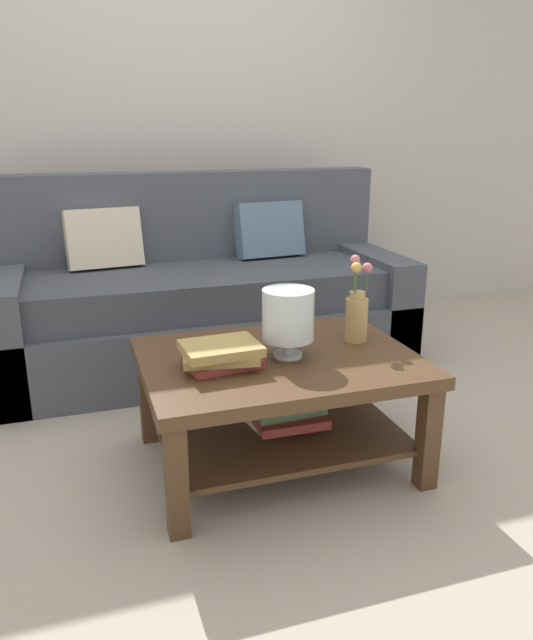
{
  "coord_description": "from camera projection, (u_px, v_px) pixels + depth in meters",
  "views": [
    {
      "loc": [
        -0.76,
        -2.42,
        1.3
      ],
      "look_at": [
        -0.02,
        -0.19,
        0.56
      ],
      "focal_mm": 34.34,
      "sensor_mm": 36.0,
      "label": 1
    }
  ],
  "objects": [
    {
      "name": "couch",
      "position": [
        202.0,
        300.0,
        3.48
      ],
      "size": [
        2.25,
        0.9,
        1.06
      ],
      "color": "#474C56",
      "rests_on": "ground"
    },
    {
      "name": "glass_hurricane_vase",
      "position": [
        288.0,
        316.0,
        2.31
      ],
      "size": [
        0.2,
        0.2,
        0.27
      ],
      "color": "silver",
      "rests_on": "coffee_table"
    },
    {
      "name": "ground_plane",
      "position": [
        259.0,
        424.0,
        2.81
      ],
      "size": [
        10.0,
        10.0,
        0.0
      ],
      "primitive_type": "plane",
      "color": "#ADA393"
    },
    {
      "name": "flower_pitcher",
      "position": [
        357.0,
        312.0,
        2.5
      ],
      "size": [
        0.11,
        0.1,
        0.36
      ],
      "color": "tan",
      "rests_on": "coffee_table"
    },
    {
      "name": "back_wall",
      "position": [
        180.0,
        120.0,
        3.9
      ],
      "size": [
        6.4,
        0.12,
        2.7
      ],
      "primitive_type": "cube",
      "color": "#BCB7B2",
      "rests_on": "ground"
    },
    {
      "name": "book_stack_main",
      "position": [
        221.0,
        355.0,
        2.24
      ],
      "size": [
        0.31,
        0.23,
        0.09
      ],
      "color": "#993833",
      "rests_on": "coffee_table"
    },
    {
      "name": "coffee_table",
      "position": [
        279.0,
        387.0,
        2.4
      ],
      "size": [
        1.05,
        0.8,
        0.46
      ],
      "color": "#4C331E",
      "rests_on": "ground"
    }
  ]
}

